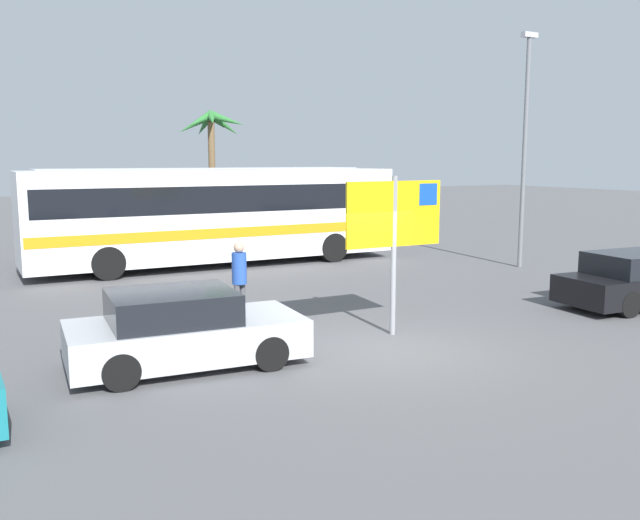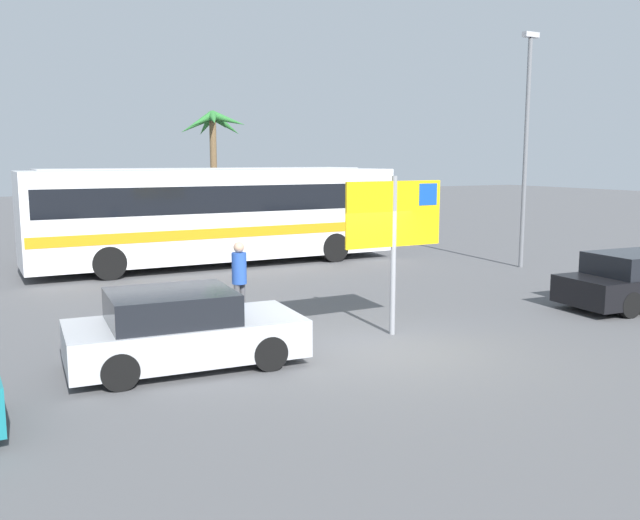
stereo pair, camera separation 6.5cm
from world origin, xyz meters
The scene contains 8 objects.
ground centered at (0.00, 0.00, 0.00)m, with size 120.00×120.00×0.00m, color #565659.
bus_front_coach centered at (0.78, 11.01, 1.78)m, with size 12.22×2.58×3.17m.
bus_rear_coach centered at (1.63, 14.86, 1.78)m, with size 12.22×2.58×3.17m.
ferry_sign centered at (0.89, 0.75, 2.33)m, with size 2.20×0.11×3.20m.
car_silver centered at (-3.54, 0.66, 0.64)m, with size 4.06×2.13×1.32m.
pedestrian_near_sign centered at (-1.53, 3.14, 1.05)m, with size 0.32×0.32×1.77m.
lamp_post_left_side centered at (9.43, 5.96, 4.06)m, with size 0.56×0.20×7.46m.
palm_tree_seaside centered at (4.05, 20.73, 4.75)m, with size 3.14×3.27×5.78m.
Camera 1 is at (-6.78, -10.35, 3.53)m, focal length 38.00 mm.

